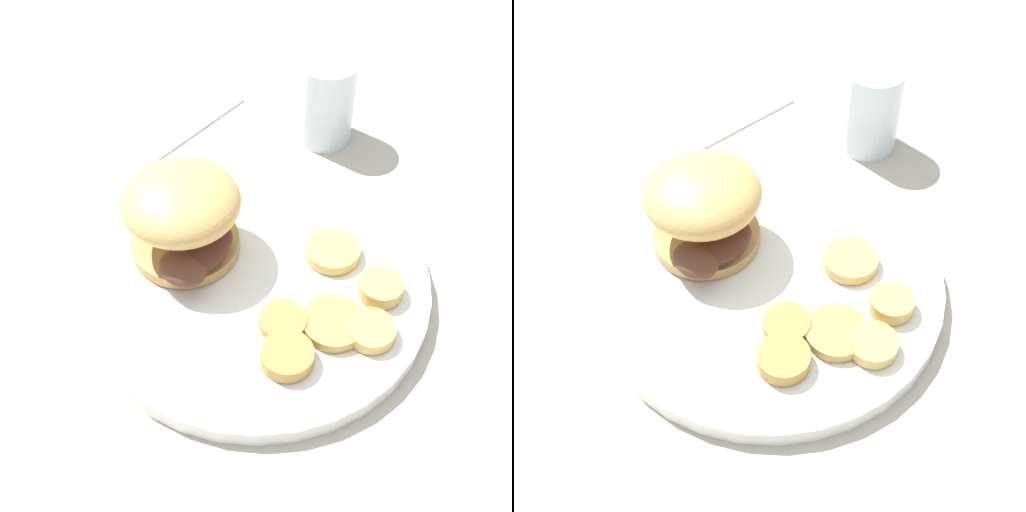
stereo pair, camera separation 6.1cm
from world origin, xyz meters
The scene contains 11 objects.
ground_plane centered at (0.00, 0.00, 0.00)m, with size 4.00×4.00×0.00m, color #B2A899.
dinner_plate centered at (0.00, 0.00, 0.01)m, with size 0.31×0.31×0.02m.
sandwich centered at (-0.04, -0.06, 0.06)m, with size 0.15×0.10×0.08m.
potato_round_0 centered at (0.08, 0.08, 0.02)m, with size 0.04×0.04×0.01m, color tan.
potato_round_1 centered at (0.09, 0.01, 0.03)m, with size 0.04×0.04×0.01m, color #BC8942.
potato_round_2 centered at (0.06, 0.01, 0.02)m, with size 0.04×0.04×0.01m, color #BC8942.
potato_round_3 centered at (-0.01, 0.07, 0.02)m, with size 0.05×0.05×0.01m, color tan.
potato_round_4 centered at (0.07, 0.05, 0.02)m, with size 0.05×0.05×0.01m, color tan.
potato_round_5 centered at (0.04, 0.10, 0.03)m, with size 0.04×0.04×0.01m, color tan.
drinking_glass centered at (-0.19, 0.11, 0.05)m, with size 0.06×0.06×0.09m.
napkin centered at (-0.26, -0.05, 0.00)m, with size 0.15×0.09×0.01m, color white.
Camera 2 is at (0.40, -0.02, 0.50)m, focal length 50.00 mm.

